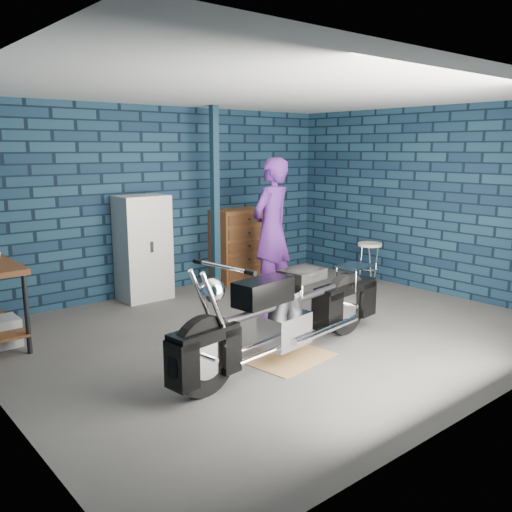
% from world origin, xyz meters
% --- Properties ---
extents(ground, '(6.00, 6.00, 0.00)m').
position_xyz_m(ground, '(0.00, 0.00, 0.00)').
color(ground, '#4A4745').
rests_on(ground, ground).
extents(room_walls, '(6.02, 5.01, 2.71)m').
position_xyz_m(room_walls, '(0.00, 0.55, 1.90)').
color(room_walls, '#0F1F32').
rests_on(room_walls, ground).
extents(support_post, '(0.10, 0.10, 2.70)m').
position_xyz_m(support_post, '(0.55, 1.95, 1.35)').
color(support_post, '#112936').
rests_on(support_post, ground).
extents(drip_mat, '(0.92, 0.74, 0.01)m').
position_xyz_m(drip_mat, '(-0.44, -0.69, 0.00)').
color(drip_mat, olive).
rests_on(drip_mat, ground).
extents(motorcycle, '(2.61, 1.01, 1.12)m').
position_xyz_m(motorcycle, '(-0.44, -0.69, 0.56)').
color(motorcycle, black).
rests_on(motorcycle, ground).
extents(person, '(0.82, 0.64, 1.98)m').
position_xyz_m(person, '(0.99, 1.20, 0.99)').
color(person, '#512078').
rests_on(person, ground).
extents(locker, '(0.68, 0.49, 1.47)m').
position_xyz_m(locker, '(-0.49, 2.23, 0.73)').
color(locker, beige).
rests_on(locker, ground).
extents(tool_chest, '(0.87, 0.48, 1.16)m').
position_xyz_m(tool_chest, '(1.22, 2.23, 0.58)').
color(tool_chest, brown).
rests_on(tool_chest, ground).
extents(shop_stool, '(0.44, 0.44, 0.67)m').
position_xyz_m(shop_stool, '(2.58, 0.70, 0.33)').
color(shop_stool, beige).
rests_on(shop_stool, ground).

